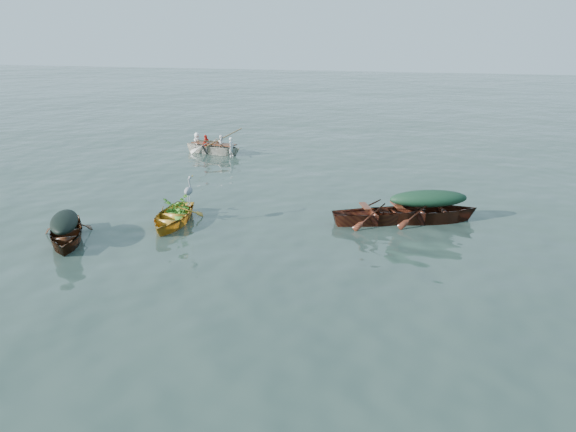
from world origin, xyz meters
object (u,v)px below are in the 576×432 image
at_px(open_wooden_boat, 380,223).
at_px(heron, 189,196).
at_px(green_tarp_boat, 427,222).
at_px(dark_covered_boat, 67,242).
at_px(rowed_boat, 214,154).
at_px(yellow_dinghy, 173,224).

relative_size(open_wooden_boat, heron, 4.46).
bearing_deg(green_tarp_boat, dark_covered_boat, 94.84).
relative_size(dark_covered_boat, rowed_boat, 0.88).
bearing_deg(open_wooden_boat, green_tarp_boat, -93.48).
xyz_separation_m(open_wooden_boat, rowed_boat, (-8.84, 8.23, 0.00)).
xyz_separation_m(yellow_dinghy, open_wooden_boat, (6.14, 1.79, 0.00)).
xyz_separation_m(open_wooden_boat, heron, (-5.60, -1.67, 0.92)).
height_order(dark_covered_boat, open_wooden_boat, open_wooden_boat).
relative_size(yellow_dinghy, dark_covered_boat, 0.93).
distance_m(dark_covered_boat, open_wooden_boat, 9.22).
bearing_deg(dark_covered_boat, green_tarp_boat, -6.92).
xyz_separation_m(yellow_dinghy, heron, (0.54, 0.12, 0.92)).
bearing_deg(open_wooden_boat, heron, 83.49).
bearing_deg(dark_covered_boat, rowed_boat, 60.97).
bearing_deg(green_tarp_boat, rowed_boat, 33.26).
relative_size(yellow_dinghy, open_wooden_boat, 0.81).
distance_m(yellow_dinghy, rowed_boat, 10.38).
height_order(yellow_dinghy, open_wooden_boat, open_wooden_boat).
distance_m(rowed_boat, heron, 10.46).
bearing_deg(rowed_boat, green_tarp_boat, -114.39).
xyz_separation_m(yellow_dinghy, rowed_boat, (-2.71, 10.02, 0.00)).
height_order(open_wooden_boat, rowed_boat, rowed_boat).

